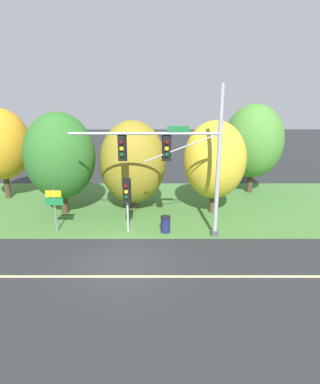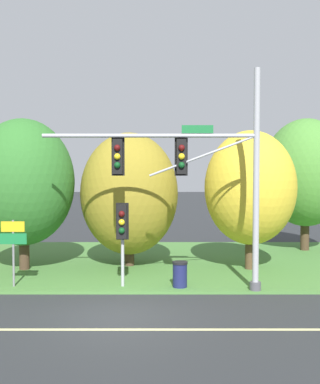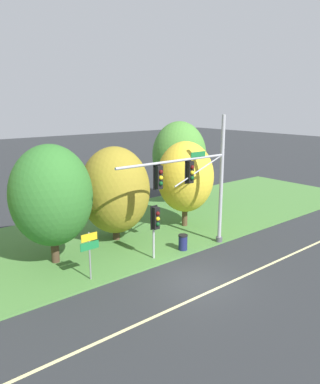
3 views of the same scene
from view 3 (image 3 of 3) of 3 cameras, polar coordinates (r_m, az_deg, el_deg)
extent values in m
plane|color=#282B2D|center=(19.13, 5.59, -13.25)|extent=(160.00, 160.00, 0.00)
cube|color=beige|center=(18.40, 8.31, -14.48)|extent=(36.00, 0.16, 0.01)
cube|color=#477A38|center=(25.11, -7.87, -6.48)|extent=(48.00, 11.50, 0.10)
cylinder|color=#9EA0A5|center=(22.80, 9.33, 1.74)|extent=(0.22, 0.22, 7.80)
cylinder|color=#4C4C51|center=(23.85, 8.98, -7.12)|extent=(0.40, 0.40, 0.30)
cylinder|color=#9EA0A5|center=(19.90, 2.31, 4.73)|extent=(7.49, 0.14, 0.14)
cylinder|color=#9EA0A5|center=(21.29, 6.07, 3.34)|extent=(3.77, 0.08, 1.47)
cube|color=black|center=(20.77, 4.59, 3.03)|extent=(0.34, 0.28, 1.22)
cube|color=black|center=(20.88, 4.29, 3.10)|extent=(0.46, 0.04, 1.34)
sphere|color=#4C0C0C|center=(20.59, 4.95, 3.78)|extent=(0.22, 0.22, 0.22)
sphere|color=yellow|center=(20.64, 4.94, 2.96)|extent=(0.22, 0.22, 0.22)
sphere|color=#0C4219|center=(20.70, 4.92, 2.15)|extent=(0.22, 0.22, 0.22)
cube|color=black|center=(19.31, -0.19, 2.27)|extent=(0.34, 0.28, 1.22)
cube|color=black|center=(19.44, -0.49, 2.35)|extent=(0.46, 0.04, 1.34)
sphere|color=#4C0C0C|center=(19.12, 0.15, 3.07)|extent=(0.22, 0.22, 0.22)
sphere|color=yellow|center=(19.18, 0.15, 2.19)|extent=(0.22, 0.22, 0.22)
sphere|color=#0C4219|center=(19.24, 0.15, 1.32)|extent=(0.22, 0.22, 0.22)
cube|color=#196B33|center=(20.97, 5.84, 5.74)|extent=(1.10, 0.04, 0.28)
cylinder|color=#9EA0A5|center=(20.71, -0.99, -6.28)|extent=(0.12, 0.12, 2.95)
cube|color=black|center=(20.27, -0.65, -3.99)|extent=(0.34, 0.28, 1.22)
cube|color=black|center=(20.39, -0.93, -3.88)|extent=(0.46, 0.04, 1.34)
sphere|color=#4C0C0C|center=(20.05, -0.33, -3.29)|extent=(0.22, 0.22, 0.22)
sphere|color=yellow|center=(20.13, -0.33, -4.11)|extent=(0.22, 0.22, 0.22)
sphere|color=#0C4219|center=(20.23, -0.33, -4.92)|extent=(0.22, 0.22, 0.22)
cylinder|color=slate|center=(18.74, -10.65, -9.57)|extent=(0.08, 0.08, 2.44)
cube|color=gold|center=(18.36, -10.74, -6.78)|extent=(0.85, 0.03, 0.38)
cube|color=#197238|center=(18.52, -10.68, -8.07)|extent=(1.00, 0.03, 0.39)
cylinder|color=#423021|center=(21.09, -15.80, -7.02)|extent=(0.43, 0.43, 2.55)
ellipsoid|color=#2D6B28|center=(20.38, -16.24, -0.52)|extent=(4.32, 4.32, 5.40)
cylinder|color=#423021|center=(23.82, -6.72, -4.87)|extent=(0.43, 0.43, 2.02)
ellipsoid|color=olive|center=(23.22, -6.87, 0.28)|extent=(4.32, 4.32, 5.39)
cylinder|color=#4C3823|center=(26.26, 3.80, -2.58)|extent=(0.39, 0.39, 2.43)
ellipsoid|color=gold|center=(25.72, 3.88, 2.32)|extent=(3.90, 3.90, 4.88)
cylinder|color=#423021|center=(32.19, 2.89, 0.87)|extent=(0.45, 0.45, 2.87)
ellipsoid|color=#478433|center=(31.71, 2.94, 5.61)|extent=(4.54, 4.54, 5.68)
cylinder|color=#191E4C|center=(22.26, 3.51, -7.75)|extent=(0.52, 0.52, 0.85)
cylinder|color=black|center=(22.10, 3.53, -6.62)|extent=(0.56, 0.56, 0.08)
camera|label=1|loc=(13.97, 51.16, 1.32)|focal=28.00mm
camera|label=2|loc=(14.26, 56.92, -10.18)|focal=45.00mm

